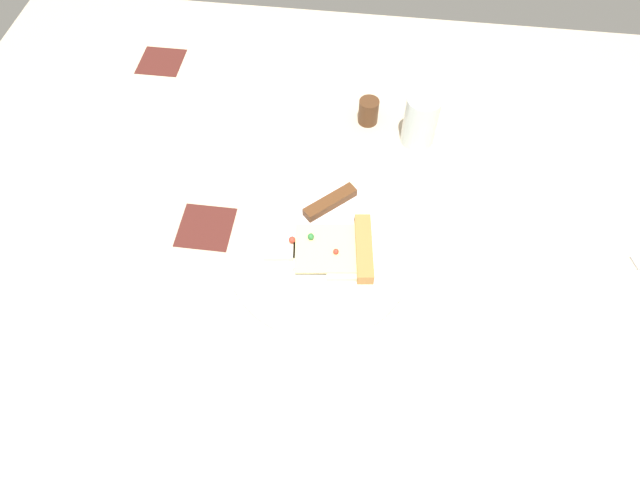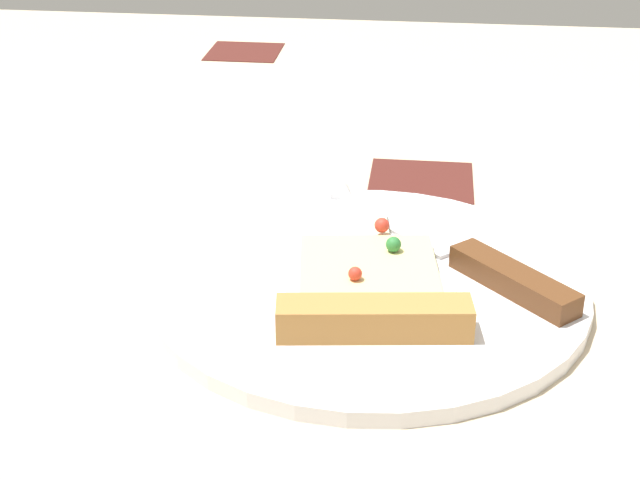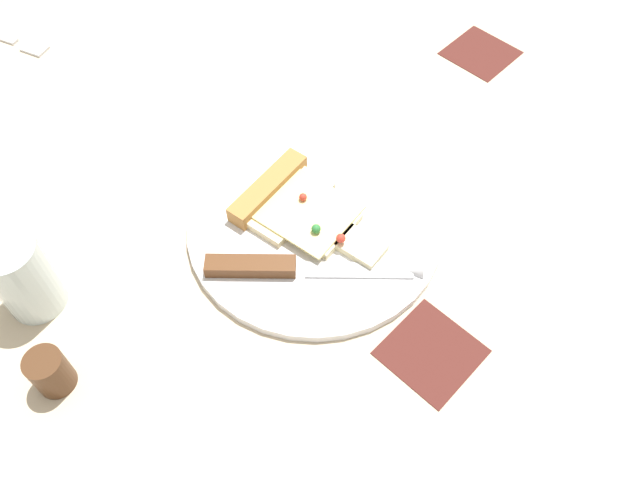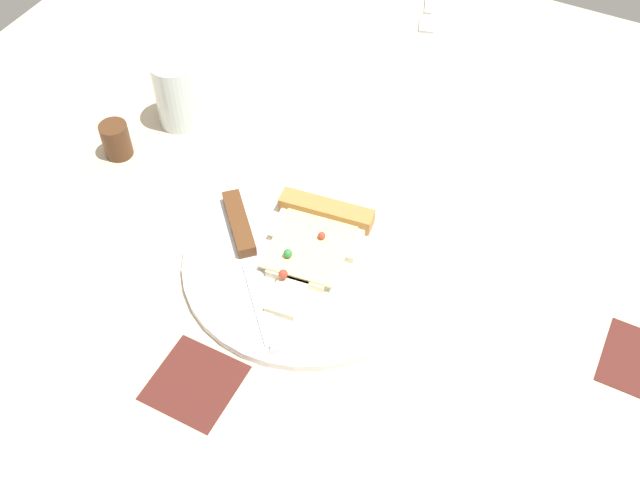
{
  "view_description": "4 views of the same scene",
  "coord_description": "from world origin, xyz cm",
  "px_view_note": "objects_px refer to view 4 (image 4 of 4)",
  "views": [
    {
      "loc": [
        40.32,
        9.86,
        75.63
      ],
      "look_at": [
        -7.8,
        3.73,
        2.77
      ],
      "focal_mm": 30.65,
      "sensor_mm": 36.0,
      "label": 1
    },
    {
      "loc": [
        -10.07,
        59.72,
        32.41
      ],
      "look_at": [
        -2.95,
        1.41,
        2.57
      ],
      "focal_mm": 52.55,
      "sensor_mm": 36.0,
      "label": 2
    },
    {
      "loc": [
        -38.3,
        -27.43,
        61.53
      ],
      "look_at": [
        -9.06,
        0.7,
        3.17
      ],
      "focal_mm": 36.04,
      "sensor_mm": 36.0,
      "label": 3
    },
    {
      "loc": [
        20.28,
        -45.07,
        71.69
      ],
      "look_at": [
        -5.73,
        5.77,
        2.92
      ],
      "focal_mm": 42.05,
      "sensor_mm": 36.0,
      "label": 4
    }
  ],
  "objects_px": {
    "pizza_slice": "(314,238)",
    "fork": "(428,7)",
    "plate": "(307,261)",
    "pepper_shaker": "(116,140)",
    "knife": "(247,252)",
    "drinking_glass": "(177,93)"
  },
  "relations": [
    {
      "from": "pizza_slice",
      "to": "drinking_glass",
      "type": "relative_size",
      "value": 1.82
    },
    {
      "from": "pepper_shaker",
      "to": "fork",
      "type": "height_order",
      "value": "pepper_shaker"
    },
    {
      "from": "drinking_glass",
      "to": "pizza_slice",
      "type": "bearing_deg",
      "value": -23.9
    },
    {
      "from": "plate",
      "to": "drinking_glass",
      "type": "bearing_deg",
      "value": 152.1
    },
    {
      "from": "knife",
      "to": "drinking_glass",
      "type": "height_order",
      "value": "drinking_glass"
    },
    {
      "from": "plate",
      "to": "pepper_shaker",
      "type": "height_order",
      "value": "pepper_shaker"
    },
    {
      "from": "knife",
      "to": "fork",
      "type": "xyz_separation_m",
      "value": [
        -0.0,
        0.6,
        -0.01
      ]
    },
    {
      "from": "plate",
      "to": "knife",
      "type": "xyz_separation_m",
      "value": [
        -0.07,
        -0.03,
        0.01
      ]
    },
    {
      "from": "drinking_glass",
      "to": "pepper_shaker",
      "type": "bearing_deg",
      "value": -111.77
    },
    {
      "from": "plate",
      "to": "pepper_shaker",
      "type": "relative_size",
      "value": 5.94
    },
    {
      "from": "pizza_slice",
      "to": "knife",
      "type": "relative_size",
      "value": 0.96
    },
    {
      "from": "fork",
      "to": "pepper_shaker",
      "type": "bearing_deg",
      "value": 45.32
    },
    {
      "from": "drinking_glass",
      "to": "fork",
      "type": "height_order",
      "value": "drinking_glass"
    },
    {
      "from": "pepper_shaker",
      "to": "pizza_slice",
      "type": "bearing_deg",
      "value": -4.86
    },
    {
      "from": "drinking_glass",
      "to": "knife",
      "type": "bearing_deg",
      "value": -39.5
    },
    {
      "from": "pizza_slice",
      "to": "fork",
      "type": "height_order",
      "value": "pizza_slice"
    },
    {
      "from": "knife",
      "to": "pepper_shaker",
      "type": "height_order",
      "value": "pepper_shaker"
    },
    {
      "from": "plate",
      "to": "drinking_glass",
      "type": "distance_m",
      "value": 0.32
    },
    {
      "from": "knife",
      "to": "pepper_shaker",
      "type": "xyz_separation_m",
      "value": [
        -0.25,
        0.08,
        0.01
      ]
    },
    {
      "from": "pizza_slice",
      "to": "fork",
      "type": "relative_size",
      "value": 1.21
    },
    {
      "from": "drinking_glass",
      "to": "fork",
      "type": "distance_m",
      "value": 0.47
    },
    {
      "from": "knife",
      "to": "fork",
      "type": "height_order",
      "value": "knife"
    }
  ]
}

